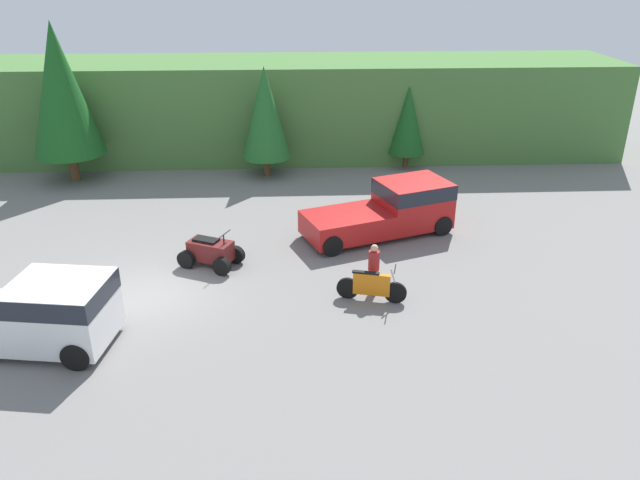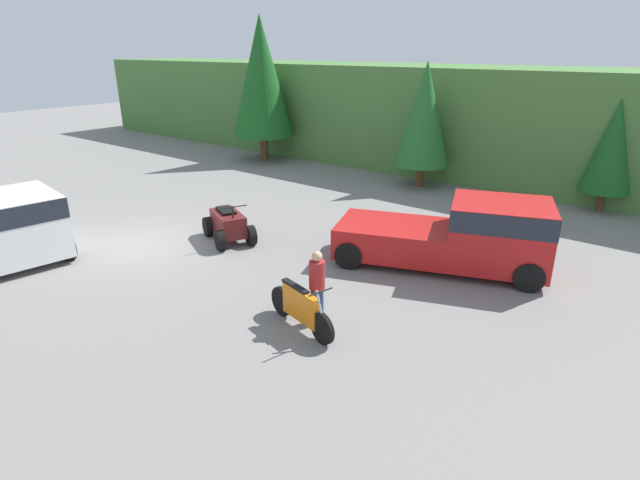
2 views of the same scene
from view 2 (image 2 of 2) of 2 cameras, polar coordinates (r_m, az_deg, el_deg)
ground_plane at (r=16.55m, az=-19.67°, el=-0.70°), size 80.00×80.00×0.00m
hillside_backdrop at (r=27.60m, az=9.18°, el=14.02°), size 44.00×6.00×4.97m
tree_left at (r=27.45m, az=-6.71°, el=18.03°), size 3.26×3.26×7.41m
tree_mid_left at (r=22.35m, az=11.82°, el=13.86°), size 2.34×2.34×5.32m
tree_mid_right at (r=21.39m, az=30.42°, el=9.23°), size 1.82×1.82×4.14m
pickup_truck_red at (r=14.32m, az=16.11°, el=0.79°), size 6.13×4.04×1.99m
pickup_truck_second at (r=17.45m, az=-32.03°, el=1.97°), size 5.89×3.03×1.99m
dirt_bike at (r=11.00m, az=-2.20°, el=-7.82°), size 2.18×0.78×1.20m
quad_atv at (r=16.20m, az=-10.43°, el=1.69°), size 2.37×1.96×1.29m
rider_person at (r=11.03m, az=-0.34°, el=-5.11°), size 0.37×0.38×1.73m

